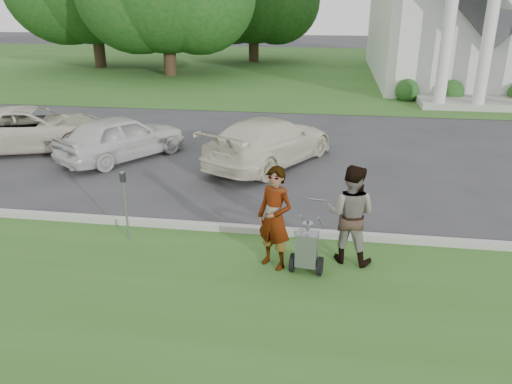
% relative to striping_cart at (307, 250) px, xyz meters
% --- Properties ---
extents(ground, '(120.00, 120.00, 0.00)m').
position_rel_striping_cart_xyz_m(ground, '(-1.75, 0.85, -0.44)').
color(ground, '#333335').
rests_on(ground, ground).
extents(grass_strip, '(80.00, 7.00, 0.01)m').
position_rel_striping_cart_xyz_m(grass_strip, '(-1.75, -2.15, -0.44)').
color(grass_strip, '#2F581E').
rests_on(grass_strip, ground).
extents(church_lawn, '(80.00, 30.00, 0.01)m').
position_rel_striping_cart_xyz_m(church_lawn, '(-1.75, 27.85, -0.44)').
color(church_lawn, '#2F581E').
rests_on(church_lawn, ground).
extents(curb, '(80.00, 0.18, 0.15)m').
position_rel_striping_cart_xyz_m(curb, '(-1.75, 1.40, -0.37)').
color(curb, '#9E9E93').
rests_on(curb, ground).
extents(striping_cart, '(0.60, 1.15, 1.03)m').
position_rel_striping_cart_xyz_m(striping_cart, '(0.00, 0.00, 0.00)').
color(striping_cart, black).
rests_on(striping_cart, ground).
extents(person_left, '(0.80, 0.72, 1.85)m').
position_rel_striping_cart_xyz_m(person_left, '(-0.58, 0.14, 0.48)').
color(person_left, '#999999').
rests_on(person_left, ground).
extents(person_right, '(1.03, 0.89, 1.82)m').
position_rel_striping_cart_xyz_m(person_right, '(0.72, 0.54, 0.47)').
color(person_right, '#999999').
rests_on(person_right, ground).
extents(parking_meter_near, '(0.10, 0.09, 1.42)m').
position_rel_striping_cart_xyz_m(parking_meter_near, '(-3.57, 0.76, 0.45)').
color(parking_meter_near, gray).
rests_on(parking_meter_near, ground).
extents(car_a, '(5.28, 3.75, 1.34)m').
position_rel_striping_cart_xyz_m(car_a, '(-8.96, 6.36, 0.22)').
color(car_a, beige).
rests_on(car_a, ground).
extents(car_b, '(3.43, 4.11, 1.32)m').
position_rel_striping_cart_xyz_m(car_b, '(-5.79, 5.85, 0.22)').
color(car_b, silver).
rests_on(car_b, ground).
extents(car_c, '(3.81, 4.99, 1.35)m').
position_rel_striping_cart_xyz_m(car_c, '(-1.41, 6.01, 0.23)').
color(car_c, beige).
rests_on(car_c, ground).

